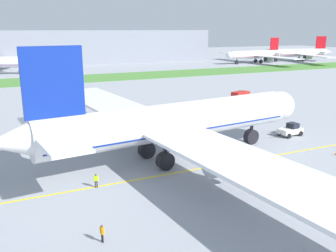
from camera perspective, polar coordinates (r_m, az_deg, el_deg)
The scene contains 13 objects.
ground_plane at distance 53.13m, azimuth 9.08°, elevation -5.89°, with size 600.00×600.00×0.00m, color #9399A0.
apron_taxi_line at distance 53.28m, azimuth 8.96°, elevation -5.82°, with size 280.00×0.36×0.01m, color yellow.
grass_median_strip at distance 147.24m, azimuth -13.63°, elevation 7.11°, with size 320.00×24.00×0.10m, color #4C8438.
airliner_foreground at distance 52.42m, azimuth 0.40°, elevation 0.53°, with size 48.67×77.01×16.73m.
pushback_tug at distance 69.72m, azimuth 18.41°, elevation -0.58°, with size 6.23×3.05×2.25m.
ground_crew_wingwalker_port at distance 34.74m, azimuth -10.15°, elevation -15.79°, with size 0.33×0.59×1.71m.
ground_crew_marshaller_front at distance 45.65m, azimuth -11.08°, elevation -8.08°, with size 0.55×0.44×1.74m.
ground_crew_wingwalker_starboard at distance 50.63m, azimuth 13.91°, elevation -5.91°, with size 0.43×0.57×1.75m.
traffic_cone_near_nose at distance 61.77m, azimuth 24.54°, elevation -3.84°, with size 0.36×0.36×0.58m.
service_truck_baggage_loader at distance 100.46m, azimuth 11.16°, elevation 4.66°, with size 6.07×3.99×2.54m.
parked_airliner_far_right at distance 215.66m, azimuth 13.44°, elevation 10.67°, with size 40.09×63.01×13.93m.
parked_airliner_far_outer at distance 235.81m, azimuth 19.50°, elevation 10.60°, with size 41.97×67.14×14.52m.
terminal_building at distance 218.13m, azimuth -8.91°, elevation 12.06°, with size 117.52×20.00×18.00m, color gray.
Camera 1 is at (-28.10, -41.10, 18.55)m, focal length 39.42 mm.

